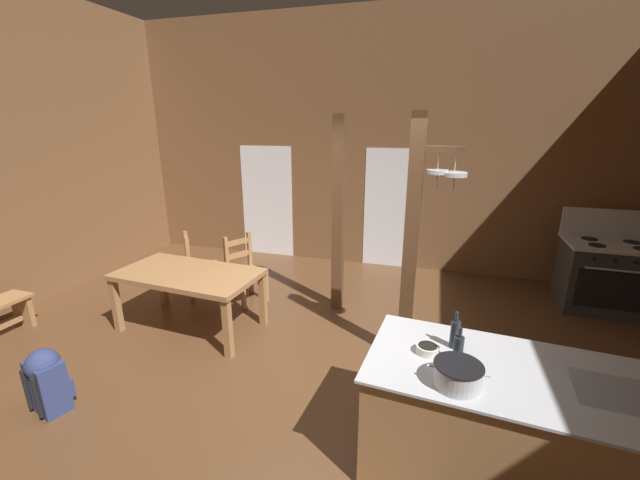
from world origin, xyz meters
The scene contains 16 objects.
ground_plane centered at (0.00, 0.00, -0.05)m, with size 9.06×7.63×0.10m, color brown.
wall_back centered at (0.00, 3.48, 2.11)m, with size 9.06×0.14×4.22m, color brown.
glazed_door_back_left centered at (-1.86, 3.41, 1.02)m, with size 1.00×0.01×2.05m, color white.
glazed_panel_back_right centered at (0.41, 3.41, 1.02)m, with size 0.84×0.01×2.05m, color white.
kitchen_island centered at (1.87, -0.74, 0.44)m, with size 2.24×1.15×0.88m.
stove_range centered at (3.48, 2.56, 0.48)m, with size 1.16×0.84×1.32m.
support_post_with_pot_rack centered at (0.99, 0.62, 1.37)m, with size 0.54×0.24×2.57m.
support_post_center centered at (-0.02, 1.56, 1.28)m, with size 0.14×0.14×2.57m.
dining_table centered at (-1.62, 0.51, 0.65)m, with size 1.76×1.02×0.74m.
ladderback_chair_near_window centered at (-2.05, 1.36, 0.45)m, with size 0.62×0.62×0.95m.
ladderback_chair_by_post centered at (-1.34, 1.41, 0.45)m, with size 0.60×0.60×0.95m.
backpack centered at (-1.98, -1.11, 0.31)m, with size 0.37×0.36×0.60m.
stockpot_on_counter centered at (1.38, -0.98, 0.96)m, with size 0.37×0.30×0.15m.
mixing_bowl_on_counter centered at (1.19, -0.66, 0.91)m, with size 0.16×0.16×0.06m.
bottle_tall_on_counter centered at (1.39, -0.73, 0.99)m, with size 0.07×0.07×0.27m.
bottle_short_on_counter centered at (1.37, -0.53, 1.00)m, with size 0.07×0.07×0.29m.
Camera 1 is at (1.14, -3.21, 2.47)m, focal length 21.82 mm.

